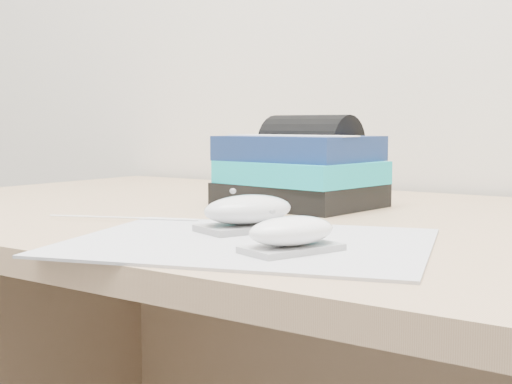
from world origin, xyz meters
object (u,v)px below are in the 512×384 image
Objects in this scene: desk at (380,379)px; mouse_rear at (248,213)px; pouch at (311,160)px; mouse_front at (292,234)px; book_stack at (300,172)px.

mouse_rear is (-0.05, -0.25, 0.26)m from desk.
pouch is at bearing 152.97° from desk.
mouse_rear is at bearing -102.36° from desk.
pouch is at bearing 118.38° from mouse_front.
book_stack is (-0.20, 0.35, 0.03)m from mouse_front.
desk is 15.09× the size of mouse_front.
desk is 0.35m from pouch.
pouch reaches higher than book_stack.
mouse_rear is 0.35m from pouch.
pouch reaches higher than desk.
mouse_front is at bearing -37.72° from mouse_rear.
desk is at bearing 100.15° from mouse_front.
book_stack is at bearing 174.55° from desk.
mouse_rear is 0.14m from mouse_front.
mouse_front is 0.48m from pouch.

